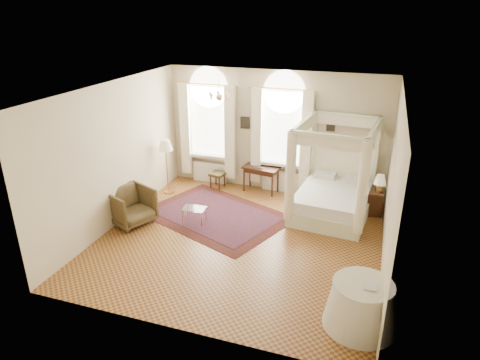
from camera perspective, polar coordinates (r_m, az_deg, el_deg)
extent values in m
plane|color=olive|center=(9.57, 0.00, -7.94)|extent=(6.00, 6.00, 0.00)
plane|color=beige|center=(11.59, 4.75, 6.37)|extent=(6.00, 0.00, 6.00)
plane|color=beige|center=(6.35, -8.74, -7.91)|extent=(6.00, 0.00, 6.00)
plane|color=beige|center=(10.16, -16.29, 3.21)|extent=(0.00, 6.00, 6.00)
plane|color=beige|center=(8.46, 19.64, -1.07)|extent=(0.00, 6.00, 6.00)
plane|color=white|center=(8.40, 0.00, 11.89)|extent=(6.00, 6.00, 0.00)
cube|color=white|center=(12.10, -4.09, 7.80)|extent=(1.10, 0.04, 1.90)
cylinder|color=white|center=(11.90, -4.22, 12.24)|extent=(1.10, 0.04, 1.10)
cube|color=white|center=(12.31, -4.13, 3.24)|extent=(1.32, 0.24, 0.08)
cube|color=white|center=(12.28, -7.28, 6.69)|extent=(0.28, 0.14, 2.60)
cube|color=white|center=(11.78, -1.35, 6.19)|extent=(0.28, 0.14, 2.60)
cube|color=white|center=(12.50, -4.03, 1.05)|extent=(1.00, 0.12, 0.58)
cube|color=white|center=(11.48, 5.71, 6.95)|extent=(1.10, 0.04, 1.90)
cylinder|color=white|center=(11.27, 5.90, 11.61)|extent=(1.10, 0.04, 1.10)
cube|color=white|center=(11.70, 5.43, 2.16)|extent=(1.32, 0.24, 0.08)
cube|color=white|center=(11.55, 2.22, 5.85)|extent=(0.28, 0.14, 2.60)
cube|color=white|center=(11.27, 8.80, 5.17)|extent=(0.28, 0.14, 2.60)
cube|color=white|center=(11.90, 5.36, -0.11)|extent=(1.00, 0.12, 0.58)
cylinder|color=gold|center=(9.85, -2.81, 12.23)|extent=(0.02, 0.02, 0.40)
sphere|color=gold|center=(9.89, -2.78, 10.98)|extent=(0.16, 0.16, 0.16)
sphere|color=beige|center=(9.80, -1.57, 11.31)|extent=(0.07, 0.07, 0.07)
sphere|color=beige|center=(10.02, -1.79, 11.54)|extent=(0.07, 0.07, 0.07)
sphere|color=beige|center=(10.09, -2.99, 11.60)|extent=(0.07, 0.07, 0.07)
sphere|color=beige|center=(9.96, -4.00, 11.44)|extent=(0.07, 0.07, 0.07)
sphere|color=beige|center=(9.75, -3.82, 11.20)|extent=(0.07, 0.07, 0.07)
sphere|color=beige|center=(9.67, -2.59, 11.13)|extent=(0.07, 0.07, 0.07)
cube|color=black|center=(11.74, 0.69, 7.65)|extent=(0.26, 0.03, 0.32)
cube|color=black|center=(11.24, 12.00, 7.03)|extent=(0.22, 0.03, 0.26)
cube|color=beige|center=(10.77, 12.09, -3.73)|extent=(1.89, 2.25, 0.36)
cube|color=silver|center=(10.64, 12.23, -2.18)|extent=(1.78, 2.14, 0.28)
cube|color=white|center=(11.41, 13.49, 1.59)|extent=(1.70, 0.24, 1.20)
cube|color=beige|center=(11.46, 9.71, 3.32)|extent=(0.10, 0.10, 2.30)
cube|color=beige|center=(11.22, 17.54, 2.15)|extent=(0.10, 0.10, 2.30)
cube|color=beige|center=(9.67, 6.70, -0.15)|extent=(0.10, 0.10, 2.30)
cube|color=beige|center=(9.37, 15.95, -1.64)|extent=(0.10, 0.10, 2.30)
cube|color=beige|center=(10.99, 14.13, 8.41)|extent=(1.70, 0.24, 0.08)
cube|color=beige|center=(9.11, 11.79, 5.79)|extent=(1.70, 0.24, 0.08)
cube|color=beige|center=(10.21, 8.69, 7.79)|extent=(0.27, 2.10, 0.08)
cube|color=beige|center=(9.94, 17.55, 6.59)|extent=(0.27, 2.10, 0.08)
cube|color=white|center=(11.03, 14.06, 7.70)|extent=(1.76, 0.20, 0.28)
cube|color=white|center=(9.15, 11.72, 4.95)|extent=(1.76, 0.20, 0.28)
cube|color=white|center=(10.25, 8.65, 7.03)|extent=(0.24, 2.16, 0.28)
cube|color=white|center=(9.97, 17.46, 5.82)|extent=(0.24, 2.16, 0.28)
cylinder|color=white|center=(9.63, 6.73, 0.40)|extent=(0.22, 0.22, 2.10)
cylinder|color=white|center=(9.34, 16.01, -1.08)|extent=(0.22, 0.22, 2.10)
cube|color=#361C0E|center=(11.04, 17.26, -2.92)|extent=(0.48, 0.45, 0.60)
cylinder|color=gold|center=(10.92, 18.07, -0.97)|extent=(0.13, 0.13, 0.21)
cone|color=beige|center=(10.84, 18.20, 0.06)|extent=(0.30, 0.30, 0.23)
cube|color=#361C0E|center=(11.69, 2.83, 1.63)|extent=(1.04, 0.65, 0.06)
cube|color=#361C0E|center=(11.72, 2.83, 1.23)|extent=(0.93, 0.54, 0.10)
cylinder|color=#361C0E|center=(12.15, 1.37, 0.67)|extent=(0.05, 0.05, 0.68)
cylinder|color=#361C0E|center=(11.83, 5.07, -0.05)|extent=(0.05, 0.05, 0.68)
cylinder|color=#361C0E|center=(11.83, 0.53, 0.05)|extent=(0.05, 0.05, 0.68)
cylinder|color=#361C0E|center=(11.50, 4.32, -0.70)|extent=(0.05, 0.05, 0.68)
imported|color=black|center=(11.61, 2.48, 1.72)|extent=(0.37, 0.27, 0.03)
cube|color=#443E1D|center=(12.08, -3.03, 0.80)|extent=(0.44, 0.44, 0.08)
cylinder|color=#361C0E|center=(12.12, -3.93, -0.26)|extent=(0.04, 0.04, 0.36)
cylinder|color=#361C0E|center=(11.98, -2.78, -0.51)|extent=(0.04, 0.04, 0.36)
cylinder|color=#361C0E|center=(12.34, -3.23, 0.18)|extent=(0.04, 0.04, 0.36)
cylinder|color=#361C0E|center=(12.20, -2.09, -0.06)|extent=(0.04, 0.04, 0.36)
imported|color=#45371D|center=(10.40, -14.38, -3.39)|extent=(1.24, 1.23, 0.87)
cube|color=white|center=(10.17, -6.16, -3.80)|extent=(0.57, 0.41, 0.02)
cylinder|color=gold|center=(10.21, -7.67, -4.92)|extent=(0.02, 0.02, 0.36)
cylinder|color=gold|center=(10.05, -5.17, -5.28)|extent=(0.02, 0.02, 0.36)
cylinder|color=gold|center=(10.46, -7.02, -4.18)|extent=(0.02, 0.02, 0.36)
cylinder|color=gold|center=(10.31, -4.57, -4.51)|extent=(0.02, 0.02, 0.36)
cylinder|color=gold|center=(12.02, -9.50, -1.58)|extent=(0.27, 0.27, 0.03)
cylinder|color=gold|center=(11.78, -9.70, 1.33)|extent=(0.04, 0.04, 1.33)
cone|color=beige|center=(11.55, -9.93, 4.63)|extent=(0.39, 0.39, 0.28)
cube|color=#461910|center=(10.61, -3.22, -4.72)|extent=(3.97, 3.45, 0.01)
cube|color=black|center=(10.61, -3.22, -4.69)|extent=(3.30, 2.78, 0.01)
cone|color=beige|center=(7.36, 15.84, -15.81)|extent=(1.18, 1.18, 0.76)
cylinder|color=beige|center=(7.12, 16.18, -13.26)|extent=(0.96, 0.96, 0.04)
imported|color=black|center=(7.07, 16.21, -13.23)|extent=(0.21, 0.27, 0.02)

